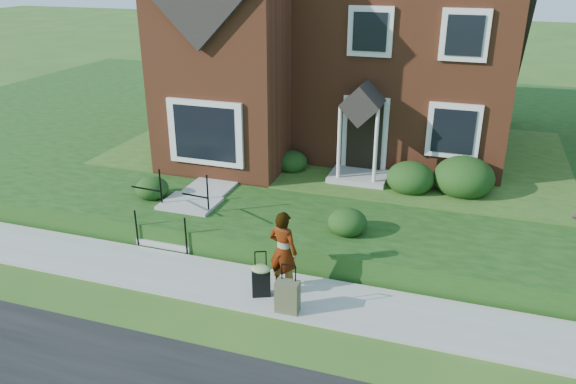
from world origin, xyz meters
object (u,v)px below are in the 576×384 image
at_px(suitcase_black, 261,279).
at_px(suitcase_olive, 287,296).
at_px(front_steps, 182,217).
at_px(woman, 283,251).

bearing_deg(suitcase_black, suitcase_olive, -51.23).
bearing_deg(front_steps, suitcase_olive, -34.23).
height_order(woman, suitcase_olive, woman).
distance_m(suitcase_black, suitcase_olive, 0.77).
bearing_deg(woman, front_steps, -15.03).
xyz_separation_m(front_steps, woman, (3.24, -1.69, 0.47)).
bearing_deg(suitcase_black, woman, 26.55).
bearing_deg(woman, suitcase_olive, 127.04).
bearing_deg(front_steps, suitcase_black, -35.59).
height_order(front_steps, woman, woman).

